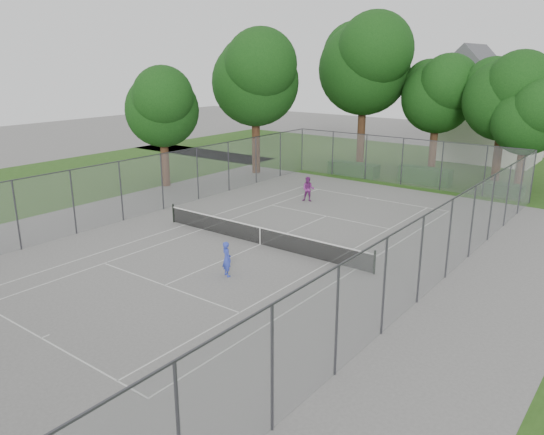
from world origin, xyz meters
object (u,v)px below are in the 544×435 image
Objects in this scene: girl_player at (227,259)px; woman_player at (308,189)px; tennis_net at (260,235)px; house at (492,115)px.

woman_player is at bearing -47.21° from girl_player.
tennis_net is 4.28m from girl_player.
woman_player is at bearing -102.31° from house.
house reaches higher than girl_player.
woman_player is (-2.82, 8.66, 0.32)m from tennis_net.
house is at bearing 53.17° from woman_player.
tennis_net is 1.24× the size of house.
tennis_net is at bearing -96.47° from woman_player.
girl_player is at bearing -71.08° from tennis_net.
house is 35.59m from girl_player.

